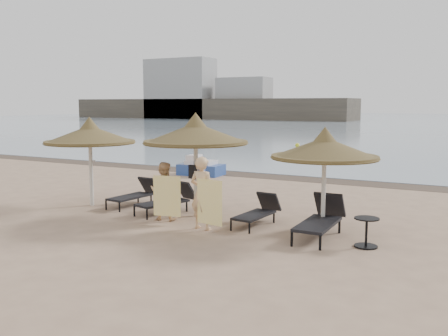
% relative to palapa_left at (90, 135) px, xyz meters
% --- Properties ---
extents(ground, '(160.00, 160.00, 0.00)m').
position_rel_palapa_left_xyz_m(ground, '(4.21, -1.16, -2.16)').
color(ground, tan).
rests_on(ground, ground).
extents(sea, '(200.00, 140.00, 0.03)m').
position_rel_palapa_left_xyz_m(sea, '(4.21, 78.84, -2.14)').
color(sea, gray).
rests_on(sea, ground).
extents(wet_sand_strip, '(200.00, 1.60, 0.01)m').
position_rel_palapa_left_xyz_m(wet_sand_strip, '(4.21, 8.24, -2.16)').
color(wet_sand_strip, '#4C3D30').
rests_on(wet_sand_strip, ground).
extents(far_shore, '(150.00, 54.80, 12.00)m').
position_rel_palapa_left_xyz_m(far_shore, '(-20.89, 76.66, 0.75)').
color(far_shore, brown).
rests_on(far_shore, ground).
extents(palapa_left, '(2.74, 2.74, 2.71)m').
position_rel_palapa_left_xyz_m(palapa_left, '(0.00, 0.00, 0.00)').
color(palapa_left, silver).
rests_on(palapa_left, ground).
extents(palapa_center, '(2.89, 2.89, 2.86)m').
position_rel_palapa_left_xyz_m(palapa_center, '(3.58, 0.27, 0.12)').
color(palapa_center, silver).
rests_on(palapa_center, ground).
extents(palapa_right, '(2.58, 2.58, 2.56)m').
position_rel_palapa_left_xyz_m(palapa_right, '(7.20, 0.23, -0.12)').
color(palapa_right, silver).
rests_on(palapa_right, ground).
extents(lounger_far_left, '(0.75, 1.86, 0.81)m').
position_rel_palapa_left_xyz_m(lounger_far_left, '(1.18, 0.64, -1.80)').
color(lounger_far_left, black).
rests_on(lounger_far_left, ground).
extents(lounger_near_left, '(1.12, 1.99, 0.85)m').
position_rel_palapa_left_xyz_m(lounger_near_left, '(2.66, 0.30, -1.78)').
color(lounger_near_left, black).
rests_on(lounger_near_left, ground).
extents(lounger_near_right, '(0.70, 1.77, 0.77)m').
position_rel_palapa_left_xyz_m(lounger_near_right, '(5.51, 0.19, -1.81)').
color(lounger_near_right, black).
rests_on(lounger_near_right, ground).
extents(lounger_far_right, '(0.73, 2.13, 0.95)m').
position_rel_palapa_left_xyz_m(lounger_far_right, '(7.28, -0.15, -1.73)').
color(lounger_far_right, black).
rests_on(lounger_far_right, ground).
extents(side_table, '(0.54, 0.54, 0.65)m').
position_rel_palapa_left_xyz_m(side_table, '(8.42, -0.57, -1.85)').
color(side_table, black).
rests_on(side_table, ground).
extents(person_left, '(0.93, 0.71, 1.81)m').
position_rel_palapa_left_xyz_m(person_left, '(3.05, -0.53, -1.25)').
color(person_left, '#E1B27D').
rests_on(person_left, ground).
extents(person_right, '(1.00, 0.67, 2.12)m').
position_rel_palapa_left_xyz_m(person_right, '(4.48, -0.92, -1.10)').
color(person_right, '#E1B27D').
rests_on(person_right, ground).
extents(towel_left, '(0.75, 0.17, 1.06)m').
position_rel_palapa_left_xyz_m(towel_left, '(3.40, -0.88, -1.43)').
color(towel_left, yellow).
rests_on(towel_left, ground).
extents(towel_right, '(0.78, 0.17, 1.10)m').
position_rel_palapa_left_xyz_m(towel_right, '(4.83, -1.17, -1.40)').
color(towel_right, yellow).
rests_on(towel_right, ground).
extents(bag_patterned, '(0.32, 0.14, 0.40)m').
position_rel_palapa_left_xyz_m(bag_patterned, '(3.58, 0.45, -0.85)').
color(bag_patterned, silver).
rests_on(bag_patterned, ground).
extents(bag_dark, '(0.28, 0.15, 0.37)m').
position_rel_palapa_left_xyz_m(bag_dark, '(3.58, 0.11, -0.90)').
color(bag_dark, black).
rests_on(bag_dark, ground).
extents(pedal_boat, '(1.94, 1.21, 0.88)m').
position_rel_palapa_left_xyz_m(pedal_boat, '(-0.42, 7.19, -1.83)').
color(pedal_boat, '#26448F').
rests_on(pedal_boat, ground).
extents(buoy_left, '(0.31, 0.31, 0.31)m').
position_rel_palapa_left_xyz_m(buoy_left, '(-1.42, 22.20, -2.00)').
color(buoy_left, yellow).
rests_on(buoy_left, ground).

